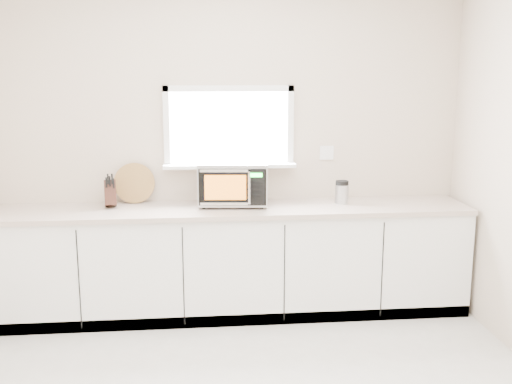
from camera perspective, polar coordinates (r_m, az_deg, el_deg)
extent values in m
cube|color=beige|center=(5.15, -2.58, 3.98)|extent=(4.00, 0.02, 2.70)
cube|color=white|center=(5.11, -2.59, 6.19)|extent=(1.00, 0.02, 0.60)
cube|color=white|center=(5.08, -2.52, 2.53)|extent=(1.12, 0.16, 0.03)
cube|color=white|center=(5.07, -2.61, 9.83)|extent=(1.10, 0.04, 0.05)
cube|color=white|center=(5.13, -2.55, 2.56)|extent=(1.10, 0.04, 0.05)
cube|color=white|center=(5.09, -8.52, 6.06)|extent=(0.05, 0.04, 0.70)
cube|color=white|center=(5.15, 3.30, 6.22)|extent=(0.05, 0.04, 0.70)
cube|color=white|center=(5.25, 6.75, 3.74)|extent=(0.12, 0.01, 0.12)
cube|color=white|center=(5.06, -2.30, -6.74)|extent=(3.92, 0.60, 0.88)
cube|color=#C2AEA0|center=(4.92, -2.33, -1.69)|extent=(3.92, 0.64, 0.04)
cylinder|color=black|center=(4.88, -5.00, -1.49)|extent=(0.03, 0.03, 0.02)
cylinder|color=black|center=(5.21, -4.71, -0.66)|extent=(0.03, 0.03, 0.02)
cylinder|color=black|center=(4.87, 0.55, -1.48)|extent=(0.03, 0.03, 0.02)
cylinder|color=black|center=(5.20, 0.49, -0.65)|extent=(0.03, 0.03, 0.02)
cube|color=#ABAEB2|center=(5.00, -2.18, 0.93)|extent=(0.60, 0.48, 0.34)
cube|color=black|center=(4.78, -2.26, 0.45)|extent=(0.54, 0.06, 0.30)
cube|color=orange|center=(4.78, -2.94, 0.43)|extent=(0.33, 0.03, 0.20)
cylinder|color=silver|center=(4.75, -0.65, 0.39)|extent=(0.02, 0.02, 0.26)
cube|color=black|center=(4.78, 0.03, 0.44)|extent=(0.13, 0.02, 0.29)
cube|color=#19FF33|center=(4.75, 0.03, 1.62)|extent=(0.09, 0.01, 0.03)
cube|color=silver|center=(4.97, -2.20, 2.89)|extent=(0.60, 0.48, 0.01)
cube|color=#3F2116|center=(5.04, -13.71, -0.09)|extent=(0.12, 0.21, 0.24)
cube|color=black|center=(4.97, -14.07, 0.88)|extent=(0.02, 0.04, 0.09)
cube|color=black|center=(4.97, -13.76, 1.00)|extent=(0.02, 0.04, 0.09)
cube|color=black|center=(4.98, -13.42, 0.80)|extent=(0.02, 0.04, 0.09)
cube|color=black|center=(4.97, -13.93, 1.20)|extent=(0.02, 0.04, 0.09)
cube|color=black|center=(4.97, -13.55, 1.22)|extent=(0.02, 0.04, 0.09)
cylinder|color=olive|center=(5.15, -11.51, 0.84)|extent=(0.34, 0.08, 0.34)
cylinder|color=#ABAEB2|center=(5.10, 8.17, -0.19)|extent=(0.12, 0.12, 0.16)
cylinder|color=black|center=(5.08, 8.20, 0.90)|extent=(0.11, 0.11, 0.04)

